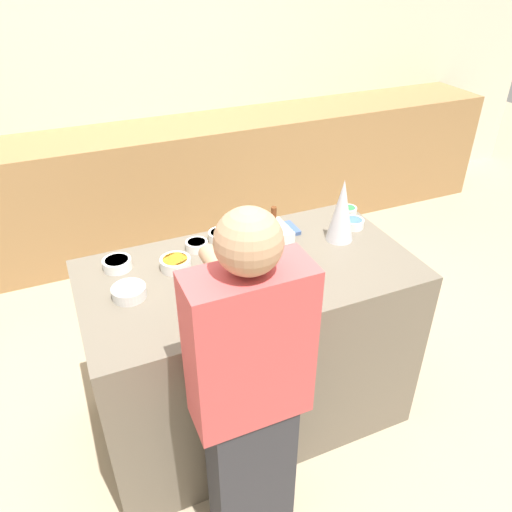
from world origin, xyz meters
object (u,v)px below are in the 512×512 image
(candy_bowl_behind_tray, at_px, (175,263))
(candy_bowl_center_rear, at_px, (129,292))
(gingerbread_house, at_px, (264,247))
(candy_bowl_far_right, at_px, (348,211))
(decorative_tree, at_px, (342,210))
(baking_tray, at_px, (264,267))
(candy_bowl_far_left, at_px, (354,223))
(person, at_px, (250,399))
(candy_bowl_beside_tree, at_px, (117,264))
(candy_bowl_near_tray_left, at_px, (221,236))
(cookbook, at_px, (281,231))
(candy_bowl_front_corner, at_px, (197,245))

(candy_bowl_behind_tray, height_order, candy_bowl_center_rear, candy_bowl_behind_tray)
(gingerbread_house, xyz_separation_m, candy_bowl_center_rear, (-0.59, 0.03, -0.08))
(candy_bowl_far_right, relative_size, candy_bowl_center_rear, 0.66)
(candy_bowl_far_right, height_order, candy_bowl_center_rear, candy_bowl_center_rear)
(gingerbread_house, relative_size, decorative_tree, 0.88)
(baking_tray, height_order, candy_bowl_far_left, candy_bowl_far_left)
(gingerbread_house, distance_m, person, 0.67)
(gingerbread_house, xyz_separation_m, candy_bowl_beside_tree, (-0.59, 0.26, -0.08))
(person, bearing_deg, candy_bowl_behind_tray, 94.39)
(candy_bowl_near_tray_left, bearing_deg, baking_tray, -73.39)
(baking_tray, xyz_separation_m, candy_bowl_far_right, (0.61, 0.29, 0.02))
(cookbook, bearing_deg, candy_bowl_far_right, 4.11)
(candy_bowl_behind_tray, xyz_separation_m, person, (0.05, -0.71, -0.15))
(candy_bowl_front_corner, height_order, candy_bowl_behind_tray, candy_bowl_behind_tray)
(decorative_tree, xyz_separation_m, candy_bowl_front_corner, (-0.66, 0.18, -0.13))
(candy_bowl_front_corner, xyz_separation_m, cookbook, (0.43, -0.01, -0.01))
(candy_bowl_beside_tree, xyz_separation_m, candy_bowl_center_rear, (0.01, -0.23, 0.00))
(gingerbread_house, relative_size, person, 0.18)
(candy_bowl_behind_tray, relative_size, candy_bowl_center_rear, 0.97)
(candy_bowl_behind_tray, relative_size, candy_bowl_near_tray_left, 1.10)
(candy_bowl_front_corner, relative_size, candy_bowl_behind_tray, 0.76)
(candy_bowl_behind_tray, bearing_deg, decorative_tree, -4.81)
(candy_bowl_behind_tray, relative_size, candy_bowl_far_left, 1.31)
(gingerbread_house, distance_m, decorative_tree, 0.45)
(baking_tray, height_order, candy_bowl_near_tray_left, candy_bowl_near_tray_left)
(candy_bowl_far_right, distance_m, candy_bowl_center_rear, 1.23)
(candy_bowl_front_corner, bearing_deg, person, -95.55)
(candy_bowl_far_right, distance_m, cookbook, 0.41)
(decorative_tree, xyz_separation_m, person, (-0.74, -0.64, -0.28))
(candy_bowl_beside_tree, height_order, candy_bowl_far_left, candy_bowl_beside_tree)
(gingerbread_house, height_order, candy_bowl_near_tray_left, gingerbread_house)
(candy_bowl_far_right, xyz_separation_m, cookbook, (-0.41, -0.03, -0.01))
(gingerbread_house, bearing_deg, cookbook, 51.31)
(decorative_tree, bearing_deg, candy_bowl_behind_tray, 175.19)
(candy_bowl_far_right, height_order, person, person)
(candy_bowl_far_left, bearing_deg, candy_bowl_center_rear, -173.47)
(candy_bowl_front_corner, relative_size, candy_bowl_far_left, 1.00)
(baking_tray, distance_m, candy_bowl_behind_tray, 0.39)
(candy_bowl_front_corner, xyz_separation_m, person, (-0.08, -0.82, -0.15))
(gingerbread_house, xyz_separation_m, candy_bowl_front_corner, (-0.22, 0.27, -0.09))
(candy_bowl_behind_tray, xyz_separation_m, candy_bowl_far_left, (0.92, 0.00, -0.00))
(candy_bowl_beside_tree, bearing_deg, candy_bowl_center_rear, -88.46)
(candy_bowl_far_right, xyz_separation_m, candy_bowl_front_corner, (-0.84, -0.02, 0.00))
(candy_bowl_near_tray_left, xyz_separation_m, candy_bowl_far_left, (0.65, -0.14, -0.00))
(gingerbread_house, height_order, candy_bowl_beside_tree, gingerbread_house)
(baking_tray, bearing_deg, candy_bowl_behind_tray, 156.59)
(candy_bowl_front_corner, relative_size, person, 0.07)
(candy_bowl_far_right, bearing_deg, gingerbread_house, -154.94)
(decorative_tree, relative_size, candy_bowl_beside_tree, 2.48)
(candy_bowl_near_tray_left, height_order, person, person)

